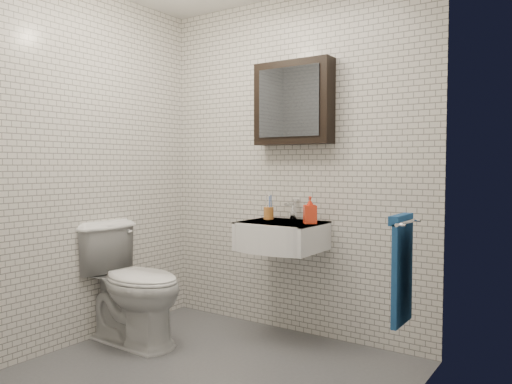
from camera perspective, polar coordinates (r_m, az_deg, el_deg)
ground at (r=3.16m, az=-5.63°, el=-20.10°), size 2.20×2.00×0.01m
room_shell at (r=2.92m, az=-5.78°, el=7.34°), size 2.22×2.02×2.51m
washbasin at (r=3.51m, az=2.65°, el=-5.00°), size 0.55×0.50×0.20m
faucet at (r=3.66m, az=4.27°, el=-2.14°), size 0.06×0.20×0.15m
mirror_cabinet at (r=3.67m, az=4.29°, el=10.11°), size 0.60×0.15×0.60m
towel_rail at (r=2.76m, az=16.36°, el=-8.00°), size 0.09×0.30×0.58m
toothbrush_cup at (r=3.68m, az=1.45°, el=-2.36°), size 0.07×0.07×0.20m
soap_bottle at (r=3.43m, az=6.19°, el=-2.06°), size 0.12×0.12×0.19m
toilet at (r=3.66m, az=-14.00°, el=-10.07°), size 0.84×0.49×0.84m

